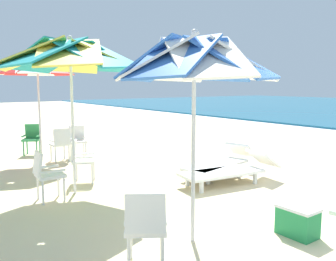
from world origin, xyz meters
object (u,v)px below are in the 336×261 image
(beach_umbrella_1, at_px, (70,57))
(plastic_chair_3, at_px, (60,142))
(plastic_chair_5, at_px, (78,139))
(beach_umbrella_2, at_px, (37,66))
(plastic_chair_1, at_px, (46,173))
(sun_lounger_1, at_px, (230,170))
(beach_umbrella_0, at_px, (194,62))
(cooler_box, at_px, (298,221))
(sun_lounger_2, at_px, (221,162))
(plastic_chair_0, at_px, (146,225))
(plastic_chair_4, at_px, (32,137))
(plastic_chair_2, at_px, (80,158))

(beach_umbrella_1, xyz_separation_m, plastic_chair_3, (-2.81, 0.72, -1.97))
(plastic_chair_5, bearing_deg, beach_umbrella_2, -94.69)
(plastic_chair_1, relative_size, sun_lounger_1, 0.39)
(beach_umbrella_0, distance_m, plastic_chair_3, 5.90)
(beach_umbrella_1, bearing_deg, cooler_box, 25.34)
(sun_lounger_1, bearing_deg, plastic_chair_5, -161.49)
(beach_umbrella_2, distance_m, cooler_box, 7.18)
(plastic_chair_1, height_order, sun_lounger_2, plastic_chair_1)
(beach_umbrella_0, xyz_separation_m, plastic_chair_0, (0.24, -0.85, -1.74))
(beach_umbrella_1, relative_size, plastic_chair_4, 3.27)
(beach_umbrella_0, relative_size, plastic_chair_0, 3.03)
(beach_umbrella_0, xyz_separation_m, beach_umbrella_2, (-6.00, -0.12, 0.20))
(cooler_box, bearing_deg, beach_umbrella_2, -168.73)
(plastic_chair_2, bearing_deg, sun_lounger_2, 66.42)
(plastic_chair_0, relative_size, plastic_chair_2, 1.00)
(plastic_chair_2, height_order, sun_lounger_1, plastic_chair_2)
(plastic_chair_4, relative_size, cooler_box, 1.73)
(cooler_box, bearing_deg, plastic_chair_1, -146.40)
(beach_umbrella_2, bearing_deg, sun_lounger_2, 36.72)
(beach_umbrella_1, height_order, plastic_chair_5, beach_umbrella_1)
(plastic_chair_4, xyz_separation_m, plastic_chair_5, (1.09, 0.92, 0.00))
(plastic_chair_3, relative_size, plastic_chair_5, 1.00)
(plastic_chair_3, bearing_deg, beach_umbrella_0, -2.77)
(plastic_chair_0, distance_m, plastic_chair_5, 6.39)
(beach_umbrella_1, distance_m, plastic_chair_3, 3.50)
(plastic_chair_0, distance_m, beach_umbrella_1, 3.66)
(plastic_chair_0, bearing_deg, beach_umbrella_0, 105.54)
(plastic_chair_3, xyz_separation_m, plastic_chair_5, (-0.29, 0.57, 0.00))
(plastic_chair_4, bearing_deg, plastic_chair_1, -12.17)
(beach_umbrella_0, relative_size, plastic_chair_2, 3.03)
(plastic_chair_5, bearing_deg, plastic_chair_4, -140.00)
(plastic_chair_3, bearing_deg, plastic_chair_2, -9.12)
(sun_lounger_2, xyz_separation_m, cooler_box, (2.92, -1.48, -0.08))
(beach_umbrella_0, relative_size, sun_lounger_2, 1.18)
(plastic_chair_0, relative_size, beach_umbrella_1, 0.31)
(plastic_chair_3, bearing_deg, sun_lounger_1, 26.57)
(beach_umbrella_1, distance_m, beach_umbrella_2, 3.19)
(beach_umbrella_0, distance_m, plastic_chair_4, 7.23)
(beach_umbrella_1, bearing_deg, sun_lounger_1, 65.62)
(sun_lounger_1, bearing_deg, beach_umbrella_1, -114.38)
(plastic_chair_4, bearing_deg, plastic_chair_3, 13.92)
(plastic_chair_1, bearing_deg, plastic_chair_2, 130.16)
(beach_umbrella_2, xyz_separation_m, plastic_chair_3, (0.37, 0.39, -1.95))
(plastic_chair_1, xyz_separation_m, beach_umbrella_2, (-3.34, 0.89, 1.95))
(plastic_chair_0, height_order, cooler_box, plastic_chair_0)
(sun_lounger_1, relative_size, sun_lounger_2, 0.99)
(beach_umbrella_1, distance_m, sun_lounger_2, 3.87)
(beach_umbrella_2, bearing_deg, plastic_chair_0, -6.71)
(plastic_chair_0, bearing_deg, plastic_chair_4, 173.84)
(plastic_chair_5, xyz_separation_m, sun_lounger_2, (3.69, 1.85, -0.22))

